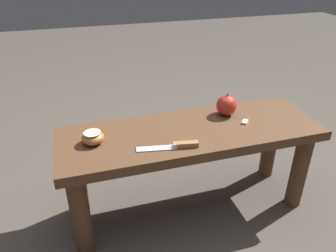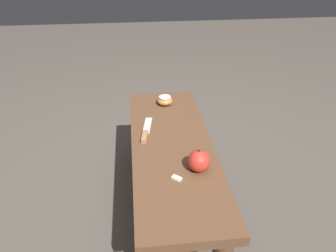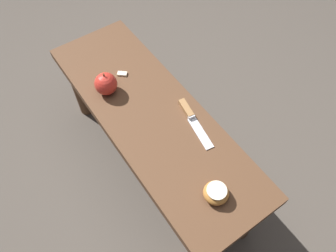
# 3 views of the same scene
# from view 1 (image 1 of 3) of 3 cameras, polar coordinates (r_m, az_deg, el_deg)

# --- Properties ---
(ground_plane) EXTENTS (8.00, 8.00, 0.00)m
(ground_plane) POSITION_cam_1_polar(r_m,az_deg,el_deg) (1.55, 3.59, -13.73)
(ground_plane) COLOR #4C443D
(wooden_bench) EXTENTS (1.06, 0.35, 0.41)m
(wooden_bench) POSITION_cam_1_polar(r_m,az_deg,el_deg) (1.36, 4.00, -3.77)
(wooden_bench) COLOR brown
(wooden_bench) RESTS_ON ground_plane
(knife) EXTENTS (0.23, 0.07, 0.02)m
(knife) POSITION_cam_1_polar(r_m,az_deg,el_deg) (1.19, 1.61, -3.45)
(knife) COLOR silver
(knife) RESTS_ON wooden_bench
(apple_whole) EXTENTS (0.09, 0.09, 0.10)m
(apple_whole) POSITION_cam_1_polar(r_m,az_deg,el_deg) (1.43, 10.15, 3.56)
(apple_whole) COLOR red
(apple_whole) RESTS_ON wooden_bench
(apple_cut) EXTENTS (0.08, 0.08, 0.05)m
(apple_cut) POSITION_cam_1_polar(r_m,az_deg,el_deg) (1.24, -12.96, -1.98)
(apple_cut) COLOR #B27233
(apple_cut) RESTS_ON wooden_bench
(apple_slice_near_knife) EXTENTS (0.04, 0.04, 0.01)m
(apple_slice_near_knife) POSITION_cam_1_polar(r_m,az_deg,el_deg) (1.39, 13.25, 0.70)
(apple_slice_near_knife) COLOR beige
(apple_slice_near_knife) RESTS_ON wooden_bench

